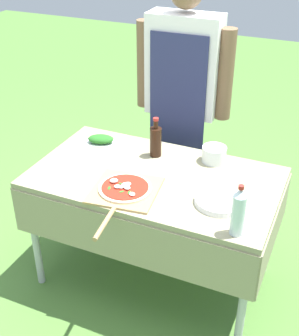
{
  "coord_description": "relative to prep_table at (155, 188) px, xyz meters",
  "views": [
    {
      "loc": [
        0.89,
        -2.07,
        2.14
      ],
      "look_at": [
        -0.03,
        0.0,
        0.8
      ],
      "focal_mm": 50.0,
      "sensor_mm": 36.0,
      "label": 1
    }
  ],
  "objects": [
    {
      "name": "mixing_tub",
      "position": [
        0.26,
        0.29,
        0.13
      ],
      "size": [
        0.15,
        0.15,
        0.09
      ],
      "primitive_type": "cylinder",
      "color": "silver",
      "rests_on": "prep_table"
    },
    {
      "name": "herb_container",
      "position": [
        -0.47,
        0.22,
        0.11
      ],
      "size": [
        0.22,
        0.17,
        0.06
      ],
      "rotation": [
        0.0,
        0.0,
        0.33
      ],
      "color": "silver",
      "rests_on": "prep_table"
    },
    {
      "name": "water_bottle",
      "position": [
        0.56,
        -0.32,
        0.21
      ],
      "size": [
        0.07,
        0.07,
        0.27
      ],
      "color": "silver",
      "rests_on": "prep_table"
    },
    {
      "name": "ground_plane",
      "position": [
        0.0,
        0.0,
        -0.68
      ],
      "size": [
        12.0,
        12.0,
        0.0
      ],
      "primitive_type": "plane",
      "color": "#517F38"
    },
    {
      "name": "prep_table",
      "position": [
        0.0,
        0.0,
        0.0
      ],
      "size": [
        1.41,
        0.81,
        0.76
      ],
      "color": "gray",
      "rests_on": "ground"
    },
    {
      "name": "plate_stack",
      "position": [
        0.42,
        -0.12,
        0.1
      ],
      "size": [
        0.27,
        0.27,
        0.03
      ],
      "color": "white",
      "rests_on": "prep_table"
    },
    {
      "name": "oil_bottle",
      "position": [
        -0.09,
        0.22,
        0.18
      ],
      "size": [
        0.07,
        0.07,
        0.25
      ],
      "color": "black",
      "rests_on": "prep_table"
    },
    {
      "name": "pizza_on_peel",
      "position": [
        -0.08,
        -0.23,
        0.1
      ],
      "size": [
        0.39,
        0.63,
        0.05
      ],
      "rotation": [
        0.0,
        0.0,
        0.13
      ],
      "color": "tan",
      "rests_on": "prep_table"
    },
    {
      "name": "person_cook",
      "position": [
        -0.09,
        0.67,
        0.35
      ],
      "size": [
        0.65,
        0.22,
        1.73
      ],
      "rotation": [
        0.0,
        0.0,
        3.16
      ],
      "color": "#70604C",
      "rests_on": "ground"
    }
  ]
}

